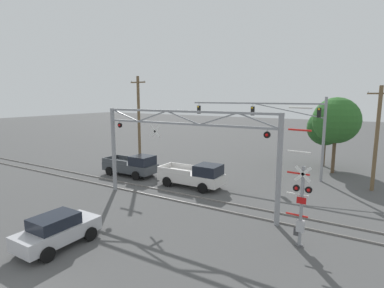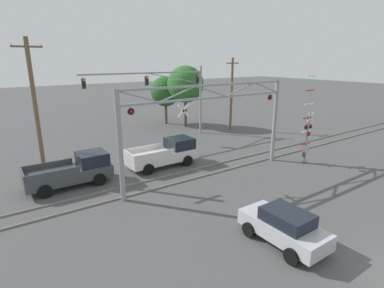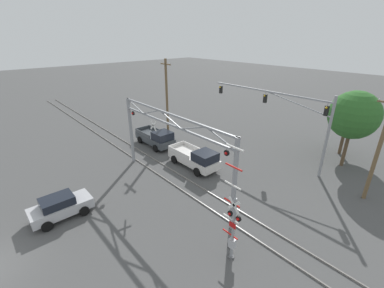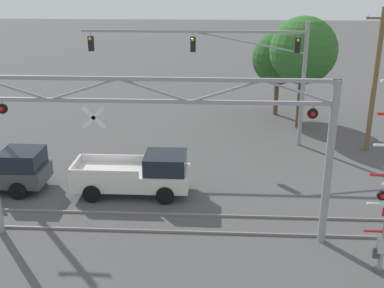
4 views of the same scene
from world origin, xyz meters
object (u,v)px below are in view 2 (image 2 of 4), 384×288
Objects in this scene: pickup_truck_following at (74,171)px; utility_pole_right at (231,93)px; crossing_signal_mast at (307,136)px; pickup_truck_lead at (166,153)px; sedan_waiting at (284,226)px; background_tree_far_left_verge at (165,91)px; utility_pole_left at (36,109)px; background_tree_beyond_span at (185,84)px; crossing_gantry at (211,119)px; traffic_signal_span at (174,88)px.

utility_pole_right is at bearing 18.37° from pickup_truck_following.
crossing_signal_mast reaches higher than pickup_truck_lead.
sedan_waiting is 0.49× the size of utility_pole_right.
background_tree_far_left_verge is (8.59, 25.44, 3.24)m from sedan_waiting.
pickup_truck_lead is 1.02× the size of pickup_truck_following.
utility_pole_left reaches higher than sedan_waiting.
utility_pole_right reaches higher than pickup_truck_following.
utility_pole_right is at bearing -53.42° from background_tree_beyond_span.
traffic_signal_span reaches higher than crossing_gantry.
background_tree_far_left_verge is at bearing 69.60° from crossing_gantry.
traffic_signal_span is 2.46× the size of pickup_truck_following.
utility_pole_left is at bearing -154.58° from background_tree_beyond_span.
crossing_gantry is 5.13m from pickup_truck_lead.
pickup_truck_lead is at bearing 86.24° from sedan_waiting.
utility_pole_right is (20.48, 3.70, -0.59)m from utility_pole_left.
pickup_truck_following is 0.65× the size of utility_pole_right.
background_tree_beyond_span is (-3.31, 4.46, 0.86)m from utility_pole_right.
background_tree_far_left_verge is at bearing 67.65° from traffic_signal_span.
pickup_truck_following is at bearing 154.11° from crossing_gantry.
sedan_waiting is (-2.11, -8.02, -3.30)m from crossing_gantry.
crossing_gantry is at bearing -117.58° from background_tree_beyond_span.
pickup_truck_following is 4.84m from utility_pole_left.
sedan_waiting is at bearing -125.65° from utility_pole_right.
utility_pole_right is 1.12× the size of background_tree_beyond_span.
pickup_truck_following is 0.72× the size of background_tree_beyond_span.
crossing_gantry reaches higher than background_tree_far_left_verge.
background_tree_beyond_span reaches higher than pickup_truck_following.
traffic_signal_span is 14.03m from utility_pole_left.
crossing_signal_mast is 1.30× the size of pickup_truck_following.
crossing_signal_mast is at bearing -85.57° from background_tree_far_left_verge.
background_tree_far_left_verge is (7.81, 13.61, 3.10)m from pickup_truck_lead.
crossing_gantry is 1.61× the size of utility_pole_right.
background_tree_far_left_verge reaches higher than sedan_waiting.
utility_pole_left is (-9.48, 6.57, 0.66)m from crossing_gantry.
utility_pole_left reaches higher than utility_pole_right.
pickup_truck_lead is 0.58× the size of utility_pole_left.
background_tree_beyond_span reaches higher than pickup_truck_lead.
traffic_signal_span reaches higher than pickup_truck_following.
pickup_truck_following is (-8.09, 3.93, -3.16)m from crossing_gantry.
sedan_waiting is at bearing -63.21° from utility_pole_left.
utility_pole_left is (-1.39, 2.64, 3.82)m from pickup_truck_following.
pickup_truck_lead is 0.74× the size of background_tree_beyond_span.
utility_pole_left is (-8.15, 2.76, 3.82)m from pickup_truck_lead.
background_tree_beyond_span is (-0.28, 16.65, 2.84)m from crossing_signal_mast.
background_tree_beyond_span is at bearing 50.41° from pickup_truck_lead.
pickup_truck_lead is (-5.17, -7.18, -4.13)m from traffic_signal_span.
crossing_signal_mast is 12.71m from utility_pole_right.
crossing_gantry is 1.41× the size of utility_pole_left.
crossing_gantry is at bearing 166.49° from crossing_signal_mast.
pickup_truck_lead and pickup_truck_following have the same top height.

